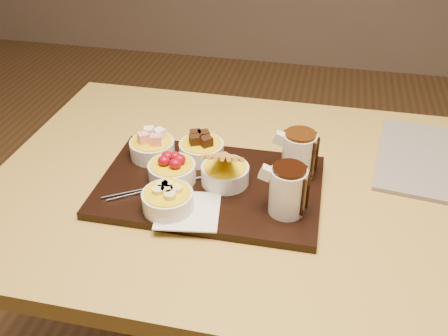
% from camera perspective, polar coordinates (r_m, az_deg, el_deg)
% --- Properties ---
extents(dining_table, '(1.20, 0.80, 0.75)m').
position_cam_1_polar(dining_table, '(1.14, 4.75, -5.86)').
color(dining_table, '#B69943').
rests_on(dining_table, ground).
extents(serving_board, '(0.46, 0.31, 0.02)m').
position_cam_1_polar(serving_board, '(1.05, -1.60, -2.10)').
color(serving_board, black).
rests_on(serving_board, dining_table).
extents(napkin, '(0.14, 0.14, 0.00)m').
position_cam_1_polar(napkin, '(0.97, -4.11, -4.89)').
color(napkin, white).
rests_on(napkin, serving_board).
extents(bowl_marshmallows, '(0.10, 0.10, 0.04)m').
position_cam_1_polar(bowl_marshmallows, '(1.13, -8.18, 2.20)').
color(bowl_marshmallows, silver).
rests_on(bowl_marshmallows, serving_board).
extents(bowl_cake, '(0.10, 0.10, 0.04)m').
position_cam_1_polar(bowl_cake, '(1.11, -2.58, 2.00)').
color(bowl_cake, silver).
rests_on(bowl_cake, serving_board).
extents(bowl_strawberries, '(0.10, 0.10, 0.04)m').
position_cam_1_polar(bowl_strawberries, '(1.05, -5.95, -0.49)').
color(bowl_strawberries, silver).
rests_on(bowl_strawberries, serving_board).
extents(bowl_biscotti, '(0.10, 0.10, 0.04)m').
position_cam_1_polar(bowl_biscotti, '(1.04, 0.12, -0.74)').
color(bowl_biscotti, silver).
rests_on(bowl_biscotti, serving_board).
extents(bowl_bananas, '(0.10, 0.10, 0.04)m').
position_cam_1_polar(bowl_bananas, '(0.97, -6.43, -3.76)').
color(bowl_bananas, silver).
rests_on(bowl_bananas, serving_board).
extents(pitcher_dark_chocolate, '(0.07, 0.07, 0.10)m').
position_cam_1_polar(pitcher_dark_chocolate, '(0.95, 7.27, -2.64)').
color(pitcher_dark_chocolate, silver).
rests_on(pitcher_dark_chocolate, serving_board).
extents(pitcher_milk_chocolate, '(0.07, 0.07, 0.10)m').
position_cam_1_polar(pitcher_milk_chocolate, '(1.06, 8.52, 1.46)').
color(pitcher_milk_chocolate, silver).
rests_on(pitcher_milk_chocolate, serving_board).
extents(fondue_skewers, '(0.17, 0.24, 0.01)m').
position_cam_1_polar(fondue_skewers, '(1.04, -6.82, -1.89)').
color(fondue_skewers, silver).
rests_on(fondue_skewers, serving_board).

